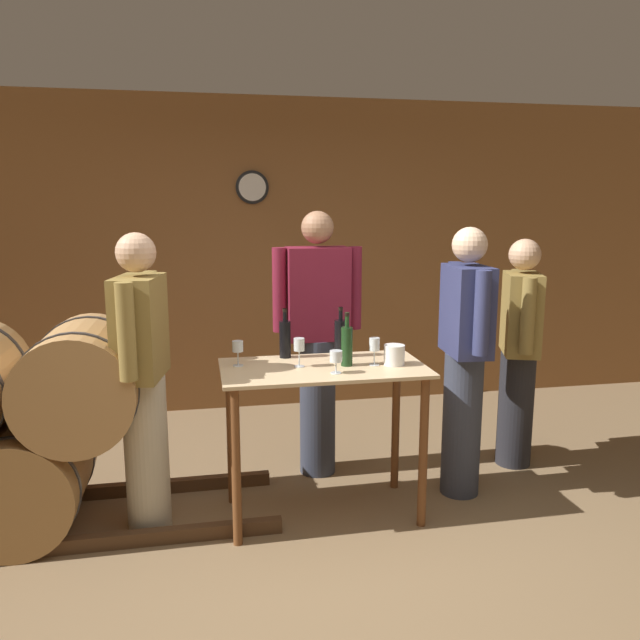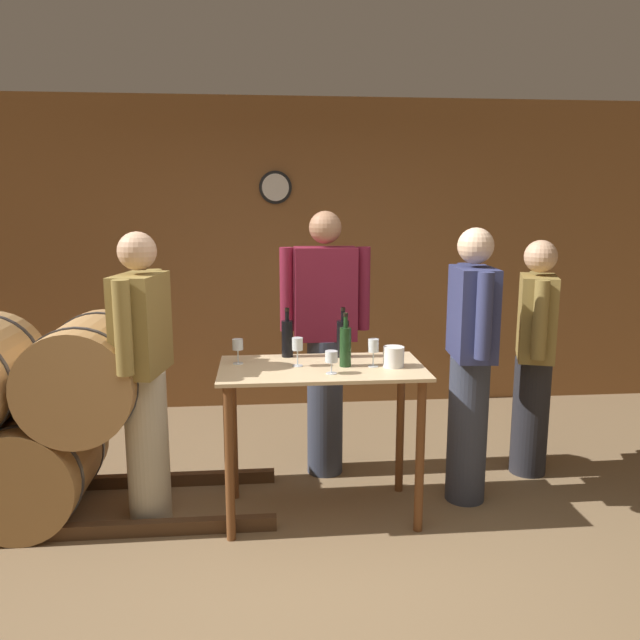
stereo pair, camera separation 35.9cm
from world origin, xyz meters
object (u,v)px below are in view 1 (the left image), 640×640
(wine_glass_near_left, at_px, (238,348))
(person_visitor_with_scarf, at_px, (519,349))
(wine_bottle_center, at_px, (340,337))
(person_host, at_px, (143,378))
(ice_bucket, at_px, (394,355))
(person_visitor_near_door, at_px, (318,338))
(wine_glass_near_right, at_px, (336,357))
(wine_bottle_far_left, at_px, (285,338))
(wine_glass_near_center, at_px, (299,346))
(wine_bottle_left, at_px, (347,345))
(wine_glass_far_side, at_px, (374,345))
(person_visitor_bearded, at_px, (465,357))

(wine_glass_near_left, distance_m, person_visitor_with_scarf, 1.97)
(wine_bottle_center, distance_m, person_host, 1.17)
(ice_bucket, xyz_separation_m, person_visitor_near_door, (-0.33, 0.63, -0.02))
(wine_glass_near_left, height_order, person_host, person_host)
(wine_glass_near_left, height_order, ice_bucket, wine_glass_near_left)
(wine_glass_near_right, bearing_deg, wine_bottle_center, 73.33)
(person_host, bearing_deg, person_visitor_with_scarf, 9.78)
(wine_bottle_far_left, relative_size, wine_bottle_center, 0.99)
(wine_glass_near_center, bearing_deg, wine_bottle_far_left, 101.89)
(wine_bottle_left, distance_m, wine_glass_far_side, 0.16)
(person_visitor_with_scarf, relative_size, person_visitor_bearded, 0.94)
(wine_bottle_left, height_order, person_visitor_near_door, person_visitor_near_door)
(wine_glass_far_side, height_order, person_visitor_near_door, person_visitor_near_door)
(wine_glass_near_center, bearing_deg, person_visitor_with_scarf, 14.99)
(wine_bottle_center, distance_m, wine_glass_near_center, 0.34)
(wine_bottle_center, distance_m, person_visitor_bearded, 0.78)
(person_host, bearing_deg, wine_glass_near_center, -0.26)
(ice_bucket, relative_size, person_host, 0.07)
(wine_glass_near_left, xyz_separation_m, wine_glass_near_right, (0.51, -0.26, -0.02))
(wine_glass_near_left, bearing_deg, wine_glass_near_center, -14.02)
(wine_glass_far_side, relative_size, person_visitor_bearded, 0.10)
(wine_glass_near_left, xyz_separation_m, person_host, (-0.52, -0.08, -0.13))
(wine_bottle_far_left, relative_size, wine_glass_near_left, 2.05)
(wine_bottle_center, xyz_separation_m, wine_glass_near_right, (-0.11, -0.37, -0.03))
(wine_bottle_far_left, relative_size, wine_bottle_left, 0.97)
(wine_bottle_far_left, bearing_deg, wine_glass_near_right, -61.21)
(person_visitor_with_scarf, bearing_deg, person_host, -170.22)
(person_host, distance_m, person_visitor_with_scarf, 2.49)
(wine_glass_far_side, bearing_deg, ice_bucket, -6.85)
(wine_bottle_center, bearing_deg, wine_glass_far_side, -59.37)
(wine_bottle_left, bearing_deg, wine_glass_near_right, -123.02)
(wine_glass_near_right, relative_size, ice_bucket, 1.06)
(person_visitor_bearded, bearing_deg, person_visitor_near_door, 149.65)
(ice_bucket, bearing_deg, wine_glass_far_side, 173.15)
(wine_bottle_far_left, distance_m, wine_glass_near_right, 0.46)
(wine_bottle_far_left, relative_size, wine_glass_far_side, 1.87)
(wine_bottle_far_left, bearing_deg, wine_glass_far_side, -30.35)
(wine_bottle_center, bearing_deg, person_visitor_with_scarf, 10.18)
(wine_glass_near_right, bearing_deg, wine_glass_near_center, 134.73)
(person_visitor_near_door, bearing_deg, person_visitor_bearded, -30.35)
(wine_bottle_center, relative_size, ice_bucket, 2.54)
(wine_glass_near_left, xyz_separation_m, person_visitor_with_scarf, (1.93, 0.34, -0.17))
(person_visitor_with_scarf, bearing_deg, wine_glass_near_left, -169.96)
(person_host, xyz_separation_m, person_visitor_near_door, (1.08, 0.56, 0.06))
(wine_bottle_far_left, height_order, person_visitor_with_scarf, person_visitor_with_scarf)
(ice_bucket, bearing_deg, wine_bottle_center, 135.25)
(person_host, bearing_deg, ice_bucket, -2.75)
(ice_bucket, bearing_deg, person_visitor_bearded, 16.15)
(person_visitor_bearded, bearing_deg, person_visitor_with_scarf, 31.95)
(wine_glass_far_side, height_order, person_visitor_bearded, person_visitor_bearded)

